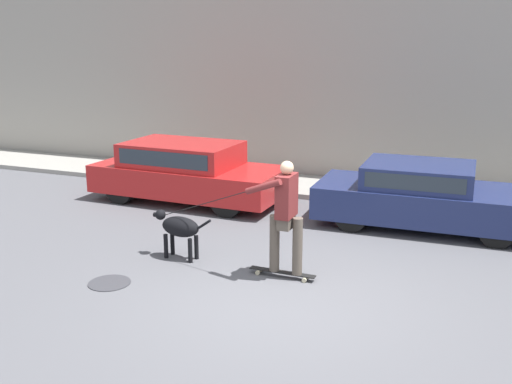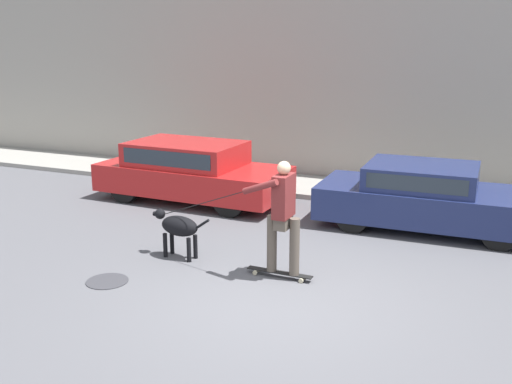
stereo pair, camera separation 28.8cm
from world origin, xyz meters
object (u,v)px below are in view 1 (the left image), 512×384
Objects in this scene: parked_car_0 at (187,172)px; dog at (179,228)px; parked_car_1 at (424,196)px; skateboarder at (285,212)px.

dog is at bearing -62.30° from parked_car_0.
parked_car_0 reaches higher than dog.
skateboarder is (-1.62, -3.32, 0.42)m from parked_car_1.
skateboarder reaches higher than parked_car_0.
parked_car_0 is 1.02× the size of parked_car_1.
parked_car_0 is at bearing -58.23° from dog.
parked_car_0 is 3.54m from dog.
parked_car_1 is at bearing 1.72° from parked_car_0.
parked_car_1 is at bearing -131.68° from dog.
parked_car_1 is 3.72m from skateboarder.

